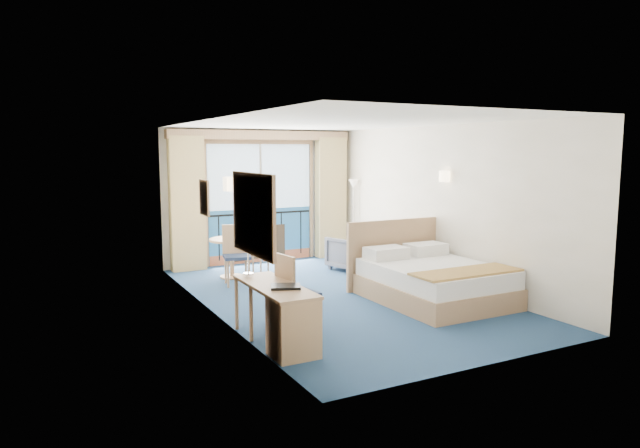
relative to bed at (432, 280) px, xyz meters
The scene contains 22 objects.
floor 1.47m from the bed, 143.49° to the left, with size 6.50×6.50×0.00m, color navy.
room_walls 2.05m from the bed, 143.49° to the left, with size 4.04×6.54×2.72m.
balcony_door 4.31m from the bed, 105.91° to the left, with size 2.36×0.03×2.52m.
curtain_left 4.86m from the bed, 124.56° to the left, with size 0.65×0.22×2.55m, color #D5C276.
curtain_right 4.06m from the bed, 84.22° to the left, with size 0.65×0.22×2.55m, color #D5C276.
pelmet 4.70m from the bed, 106.26° to the left, with size 3.80×0.25×0.18m, color tan.
mirror 3.42m from the bed, 168.31° to the right, with size 0.05×1.25×0.95m.
wall_print 3.62m from the bed, 157.35° to the left, with size 0.04×0.42×0.52m.
sconce_left 3.46m from the bed, behind, with size 0.18×0.18×0.18m, color beige.
sconce_right 1.86m from the bed, 41.78° to the left, with size 0.18×0.18×0.18m, color beige.
bed is the anchor object (origin of this frame).
nightstand 1.60m from the bed, 68.27° to the left, with size 0.47×0.45×0.61m, color tan.
phone 1.67m from the bed, 69.34° to the left, with size 0.19×0.15×0.08m, color beige.
armchair 2.55m from the bed, 88.54° to the left, with size 0.70×0.72×0.66m, color #4C505C.
floor_lamp 3.71m from the bed, 78.49° to the left, with size 0.23×0.23×1.68m.
desk 3.08m from the bed, 159.31° to the right, with size 0.52×1.50×0.70m.
desk_chair 2.57m from the bed, behind, with size 0.49×0.49×1.00m.
folder 2.99m from the bed, 162.73° to the right, with size 0.34×0.25×0.03m, color black.
desk_lamp 3.09m from the bed, behind, with size 0.13×0.13×0.49m.
round_table 3.66m from the bed, 126.60° to the left, with size 0.79×0.79×0.71m.
table_chair_a 3.45m from the bed, 120.71° to the left, with size 0.42×0.41×0.88m.
table_chair_b 3.33m from the bed, 133.12° to the left, with size 0.52×0.52×1.01m.
Camera 1 is at (-4.30, -7.59, 2.27)m, focal length 32.00 mm.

